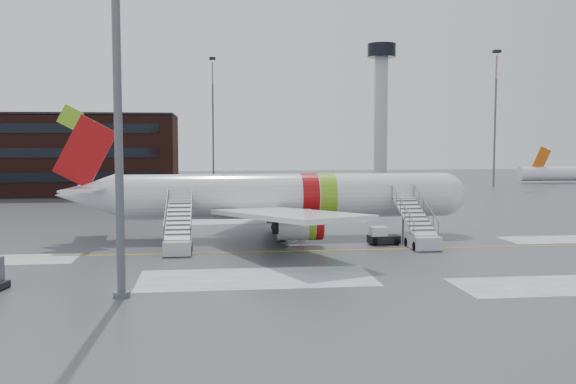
{
  "coord_description": "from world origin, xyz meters",
  "views": [
    {
      "loc": [
        -8.73,
        -47.71,
        8.2
      ],
      "look_at": [
        -2.34,
        4.43,
        4.0
      ],
      "focal_mm": 40.0,
      "sensor_mm": 36.0,
      "label": 1
    }
  ],
  "objects": [
    {
      "name": "pushback_tug",
      "position": [
        4.82,
        1.53,
        0.62
      ],
      "size": [
        2.44,
        1.83,
        1.39
      ],
      "color": "black",
      "rests_on": "ground"
    },
    {
      "name": "light_mast_far_n",
      "position": [
        -8.0,
        78.0,
        13.84
      ],
      "size": [
        1.2,
        1.2,
        24.25
      ],
      "color": "#595B60",
      "rests_on": "ground"
    },
    {
      "name": "ground",
      "position": [
        0.0,
        0.0,
        0.0
      ],
      "size": [
        260.0,
        260.0,
        0.0
      ],
      "primitive_type": "plane",
      "color": "#494C4F",
      "rests_on": "ground"
    },
    {
      "name": "airliner",
      "position": [
        -3.29,
        6.43,
        3.42
      ],
      "size": [
        35.03,
        32.97,
        11.18
      ],
      "color": "white",
      "rests_on": "ground"
    },
    {
      "name": "airstair_aft",
      "position": [
        -11.08,
        -0.11,
        1.06
      ],
      "size": [
        2.05,
        7.7,
        3.48
      ],
      "color": "#B8BCC0",
      "rests_on": "ground"
    },
    {
      "name": "light_mast_near",
      "position": [
        -13.38,
        -13.77,
        13.81
      ],
      "size": [
        1.2,
        1.2,
        26.78
      ],
      "color": "#595B60",
      "rests_on": "ground"
    },
    {
      "name": "control_tower",
      "position": [
        30.0,
        95.0,
        18.75
      ],
      "size": [
        6.4,
        6.4,
        30.0
      ],
      "color": "#B2B5BA",
      "rests_on": "ground"
    },
    {
      "name": "airstair_fwd",
      "position": [
        7.36,
        -0.11,
        1.06
      ],
      "size": [
        2.05,
        7.7,
        3.48
      ],
      "color": "silver",
      "rests_on": "ground"
    },
    {
      "name": "light_mast_far_ne",
      "position": [
        42.0,
        62.0,
        13.84
      ],
      "size": [
        1.2,
        1.2,
        24.25
      ],
      "color": "#595B60",
      "rests_on": "ground"
    }
  ]
}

